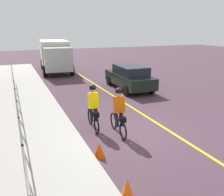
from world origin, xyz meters
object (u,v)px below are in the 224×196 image
at_px(cyclist_lead, 93,107).
at_px(cyclist_follow, 119,112).
at_px(box_truck_background, 55,55).
at_px(traffic_cone_far, 127,189).
at_px(patrol_sedan, 130,77).
at_px(traffic_cone_near, 99,150).

relative_size(cyclist_lead, cyclist_follow, 1.00).
distance_m(box_truck_background, traffic_cone_far, 18.36).
height_order(box_truck_background, traffic_cone_far, box_truck_background).
xyz_separation_m(cyclist_follow, patrol_sedan, (6.09, -3.58, -0.09)).
distance_m(patrol_sedan, traffic_cone_near, 8.78).
bearing_deg(box_truck_background, patrol_sedan, 24.91).
distance_m(box_truck_background, traffic_cone_near, 16.28).
height_order(cyclist_follow, box_truck_background, box_truck_background).
xyz_separation_m(patrol_sedan, traffic_cone_near, (-7.31, 4.82, -0.59)).
relative_size(box_truck_background, traffic_cone_far, 12.15).
bearing_deg(patrol_sedan, cyclist_follow, 151.85).
xyz_separation_m(cyclist_lead, cyclist_follow, (-0.84, -0.71, 0.00)).
xyz_separation_m(cyclist_follow, box_truck_background, (14.92, -0.39, 0.64)).
bearing_deg(cyclist_follow, traffic_cone_far, 162.83).
distance_m(patrol_sedan, traffic_cone_far, 10.62).
height_order(cyclist_follow, traffic_cone_near, cyclist_follow).
bearing_deg(traffic_cone_near, cyclist_follow, -45.25).
relative_size(cyclist_lead, box_truck_background, 0.27).
height_order(cyclist_follow, traffic_cone_far, cyclist_follow).
bearing_deg(cyclist_lead, cyclist_follow, -135.55).
height_order(cyclist_lead, cyclist_follow, same).
bearing_deg(traffic_cone_far, cyclist_lead, -8.33).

